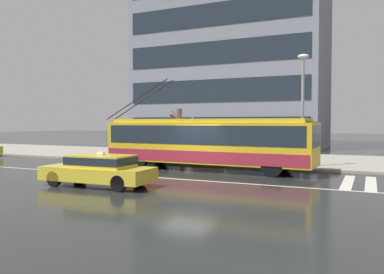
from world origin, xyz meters
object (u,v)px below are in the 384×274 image
street_tree_bare (180,131)px  taxi_oncoming_near (99,169)px  street_lamp (303,100)px  bus_shelter (205,131)px  pedestrian_at_shelter (182,144)px  pedestrian_approaching_curb (290,136)px  trolleybus (207,142)px

street_tree_bare → taxi_oncoming_near: bearing=-80.7°
street_lamp → street_tree_bare: bearing=169.0°
taxi_oncoming_near → street_tree_bare: size_ratio=1.40×
bus_shelter → street_tree_bare: street_tree_bare is taller
street_lamp → pedestrian_at_shelter: bearing=165.5°
pedestrian_at_shelter → street_lamp: (8.38, -2.16, 2.71)m
pedestrian_at_shelter → street_lamp: street_lamp is taller
pedestrian_approaching_curb → street_lamp: 2.31m
taxi_oncoming_near → bus_shelter: 10.63m
pedestrian_approaching_curb → street_tree_bare: (-7.52, 0.84, 0.20)m
trolleybus → street_tree_bare: size_ratio=3.69×
taxi_oncoming_near → street_tree_bare: street_tree_bare is taller
bus_shelter → street_lamp: 6.72m
trolleybus → street_lamp: size_ratio=2.00×
taxi_oncoming_near → street_lamp: street_lamp is taller
bus_shelter → pedestrian_approaching_curb: bearing=-5.9°
pedestrian_approaching_curb → street_tree_bare: size_ratio=0.62×
pedestrian_approaching_curb → street_lamp: bearing=-44.2°
bus_shelter → street_lamp: size_ratio=0.61×
street_tree_bare → street_lamp: bearing=-11.0°
pedestrian_approaching_curb → taxi_oncoming_near: bearing=-120.0°
street_tree_bare → bus_shelter: bearing=-7.8°
pedestrian_at_shelter → street_tree_bare: 1.04m
street_tree_bare → pedestrian_approaching_curb: bearing=-6.4°
trolleybus → taxi_oncoming_near: 7.14m
trolleybus → pedestrian_at_shelter: trolleybus is taller
taxi_oncoming_near → pedestrian_at_shelter: size_ratio=2.89×
bus_shelter → street_lamp: street_lamp is taller
pedestrian_at_shelter → street_tree_bare: size_ratio=0.49×
taxi_oncoming_near → bus_shelter: size_ratio=1.24×
bus_shelter → trolleybus: bearing=-65.4°
pedestrian_approaching_curb → street_tree_bare: street_tree_bare is taller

